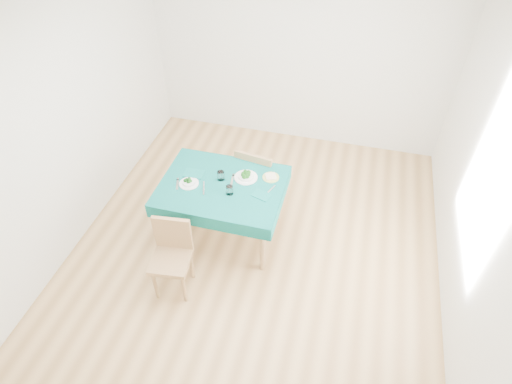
% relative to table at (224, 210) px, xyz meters
% --- Properties ---
extents(room_shell, '(4.02, 4.52, 2.73)m').
position_rel_table_xyz_m(room_shell, '(0.40, -0.11, 0.97)').
color(room_shell, '#9E7341').
rests_on(room_shell, ground).
extents(table, '(1.30, 0.99, 0.76)m').
position_rel_table_xyz_m(table, '(0.00, 0.00, 0.00)').
color(table, '#075550').
rests_on(table, ground).
extents(chair_near, '(0.42, 0.45, 0.94)m').
position_rel_table_xyz_m(chair_near, '(-0.27, -0.84, 0.09)').
color(chair_near, '#957046').
rests_on(chair_near, ground).
extents(chair_far, '(0.52, 0.56, 1.12)m').
position_rel_table_xyz_m(chair_far, '(0.25, 0.67, 0.18)').
color(chair_far, '#957046').
rests_on(chair_far, ground).
extents(bowl_near, '(0.21, 0.21, 0.06)m').
position_rel_table_xyz_m(bowl_near, '(-0.34, -0.07, 0.41)').
color(bowl_near, white).
rests_on(bowl_near, table).
extents(bowl_far, '(0.25, 0.25, 0.08)m').
position_rel_table_xyz_m(bowl_far, '(0.21, 0.17, 0.42)').
color(bowl_far, white).
rests_on(bowl_far, table).
extents(fork_near, '(0.08, 0.17, 0.00)m').
position_rel_table_xyz_m(fork_near, '(-0.46, -0.11, 0.38)').
color(fork_near, silver).
rests_on(fork_near, table).
extents(knife_near, '(0.08, 0.20, 0.00)m').
position_rel_table_xyz_m(knife_near, '(-0.17, -0.10, 0.38)').
color(knife_near, silver).
rests_on(knife_near, table).
extents(fork_far, '(0.05, 0.18, 0.00)m').
position_rel_table_xyz_m(fork_far, '(0.08, 0.10, 0.38)').
color(fork_far, silver).
rests_on(fork_far, table).
extents(knife_far, '(0.09, 0.20, 0.00)m').
position_rel_table_xyz_m(knife_far, '(0.51, 0.03, 0.38)').
color(knife_far, silver).
rests_on(knife_far, table).
extents(napkin_near, '(0.22, 0.16, 0.01)m').
position_rel_table_xyz_m(napkin_near, '(-0.35, 0.09, 0.39)').
color(napkin_near, '#0B5E58').
rests_on(napkin_near, table).
extents(napkin_far, '(0.21, 0.18, 0.01)m').
position_rel_table_xyz_m(napkin_far, '(0.44, -0.05, 0.38)').
color(napkin_far, '#0B5E58').
rests_on(napkin_far, table).
extents(tumbler_center, '(0.08, 0.08, 0.10)m').
position_rel_table_xyz_m(tumbler_center, '(-0.04, 0.09, 0.43)').
color(tumbler_center, white).
rests_on(tumbler_center, table).
extents(tumbler_side, '(0.07, 0.07, 0.10)m').
position_rel_table_xyz_m(tumbler_side, '(0.12, -0.11, 0.43)').
color(tumbler_side, white).
rests_on(tumbler_side, table).
extents(side_plate, '(0.18, 0.18, 0.01)m').
position_rel_table_xyz_m(side_plate, '(0.47, 0.24, 0.38)').
color(side_plate, '#B8BF5D').
rests_on(side_plate, table).
extents(bread_slice, '(0.15, 0.15, 0.02)m').
position_rel_table_xyz_m(bread_slice, '(0.47, 0.24, 0.40)').
color(bread_slice, beige).
rests_on(bread_slice, side_plate).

